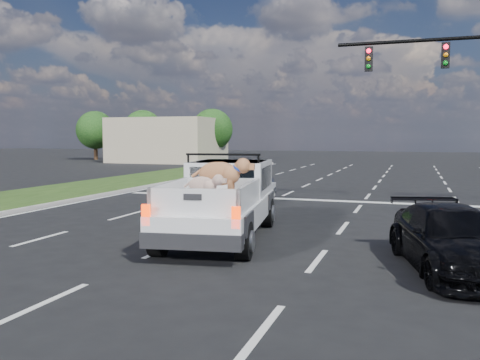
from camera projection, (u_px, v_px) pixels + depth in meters
name	position (u px, v px, depth m)	size (l,w,h in m)	color
ground	(238.00, 254.00, 11.07)	(160.00, 160.00, 0.00)	black
road_markings	(301.00, 212.00, 17.25)	(17.75, 60.00, 0.01)	silver
grass_median_left	(17.00, 199.00, 20.44)	(5.00, 60.00, 0.10)	#203B12
curb_left	(68.00, 201.00, 19.65)	(0.15, 60.00, 0.14)	#A7A099
building_left	(168.00, 140.00, 51.28)	(10.00, 8.00, 4.40)	tan
tree_far_a	(95.00, 130.00, 56.31)	(4.20, 4.20, 5.40)	#332114
tree_far_b	(143.00, 130.00, 54.36)	(4.20, 4.20, 5.40)	#332114
tree_far_c	(212.00, 130.00, 51.78)	(4.20, 4.20, 5.40)	#332114
pickup_truck	(223.00, 198.00, 12.88)	(2.89, 5.96, 2.14)	black
silver_sedan	(236.00, 189.00, 18.53)	(1.58, 3.94, 1.34)	#A8ABB0
black_coupe	(452.00, 239.00, 9.67)	(1.72, 4.23, 1.23)	black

